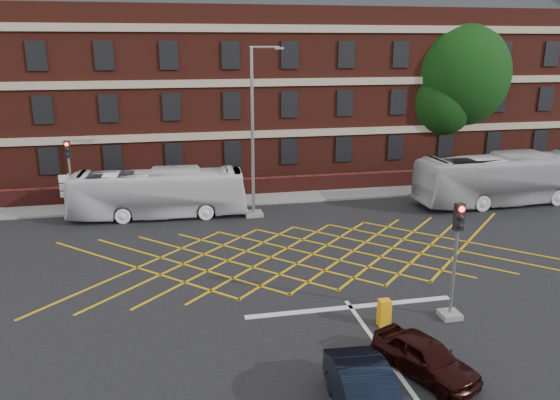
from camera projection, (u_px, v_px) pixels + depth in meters
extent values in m
plane|color=black|center=(324.00, 271.00, 23.70)|extent=(120.00, 120.00, 0.00)
cube|color=#541E15|center=(248.00, 91.00, 42.77)|extent=(50.00, 12.00, 12.00)
cube|color=#202328|center=(246.00, 10.00, 41.12)|extent=(51.00, 10.61, 10.61)
cube|color=#B7A88C|center=(261.00, 83.00, 36.77)|extent=(50.00, 0.18, 0.50)
cube|color=black|center=(261.00, 105.00, 37.20)|extent=(1.20, 0.14, 1.80)
cube|color=#4E1814|center=(269.00, 186.00, 35.79)|extent=(56.00, 0.50, 1.10)
cube|color=slate|center=(272.00, 197.00, 34.99)|extent=(60.00, 3.00, 0.12)
cube|color=#CC990C|center=(313.00, 254.00, 25.58)|extent=(8.22, 8.22, 0.02)
cube|color=silver|center=(351.00, 307.00, 20.41)|extent=(8.00, 0.30, 0.02)
imported|color=white|center=(159.00, 193.00, 30.83)|extent=(10.01, 2.88, 2.76)
imported|color=silver|center=(504.00, 179.00, 33.30)|extent=(11.31, 3.01, 3.13)
imported|color=black|center=(367.00, 398.00, 14.08)|extent=(1.68, 4.20, 1.36)
imported|color=black|center=(425.00, 357.00, 16.13)|extent=(2.65, 3.70, 1.17)
cylinder|color=black|center=(448.00, 133.00, 42.92)|extent=(0.90, 0.90, 5.57)
sphere|color=black|center=(453.00, 75.00, 41.69)|extent=(8.47, 8.47, 8.47)
sphere|color=black|center=(438.00, 101.00, 41.16)|extent=(5.50, 5.50, 5.50)
sphere|color=black|center=(464.00, 93.00, 43.14)|extent=(5.08, 5.08, 5.08)
cube|color=slate|center=(450.00, 315.00, 19.64)|extent=(0.70, 0.70, 0.20)
cylinder|color=gray|center=(454.00, 272.00, 19.19)|extent=(0.12, 0.12, 3.50)
cube|color=black|center=(459.00, 217.00, 18.63)|extent=(0.30, 0.25, 0.95)
sphere|color=#FF0C05|center=(462.00, 209.00, 18.41)|extent=(0.20, 0.20, 0.20)
cube|color=slate|center=(74.00, 212.00, 31.64)|extent=(0.70, 0.70, 0.20)
cylinder|color=gray|center=(71.00, 185.00, 31.19)|extent=(0.12, 0.12, 3.50)
cube|color=black|center=(68.00, 149.00, 30.62)|extent=(0.30, 0.25, 0.95)
sphere|color=#FF0C05|center=(67.00, 144.00, 30.40)|extent=(0.20, 0.20, 0.20)
cube|color=slate|center=(254.00, 214.00, 31.36)|extent=(1.00, 1.00, 0.20)
cylinder|color=gray|center=(253.00, 135.00, 30.11)|extent=(0.18, 0.18, 9.34)
cylinder|color=gray|center=(264.00, 47.00, 28.96)|extent=(1.60, 0.12, 0.12)
cube|color=gray|center=(279.00, 48.00, 29.13)|extent=(0.50, 0.20, 0.12)
cylinder|color=gray|center=(70.00, 191.00, 32.29)|extent=(0.10, 0.10, 2.20)
cube|color=silver|center=(68.00, 179.00, 32.00)|extent=(1.10, 0.06, 0.45)
cube|color=silver|center=(69.00, 187.00, 32.14)|extent=(1.10, 0.06, 0.40)
cube|color=silver|center=(70.00, 194.00, 32.26)|extent=(1.10, 0.06, 0.35)
cube|color=orange|center=(384.00, 313.00, 18.98)|extent=(0.41, 0.36, 0.96)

